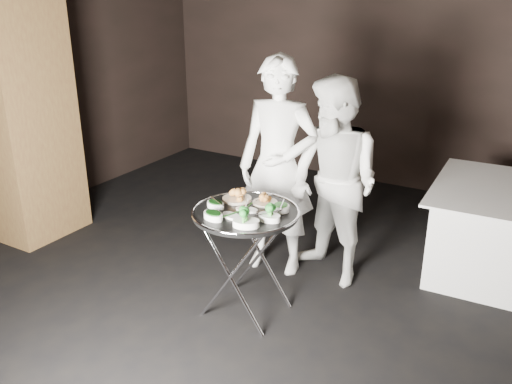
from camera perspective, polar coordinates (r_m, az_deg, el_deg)
The scene contains 18 objects.
floor at distance 4.33m, azimuth -3.16°, elevation -12.99°, with size 6.00×7.00×0.05m, color black.
wall_back at distance 6.85m, azimuth 13.49°, elevation 13.04°, with size 6.00×0.05×3.00m, color black.
column_left at distance 5.71m, azimuth -24.19°, elevation 10.24°, with size 0.80×0.80×3.00m, color brown.
tray_stand at distance 4.12m, azimuth -1.07°, elevation -6.94°, with size 0.57×0.48×0.83m.
serving_tray at distance 3.95m, azimuth -1.10°, elevation -2.17°, with size 0.79×0.79×0.04m.
potato_plate_a at distance 4.13m, azimuth -2.02°, elevation -0.40°, with size 0.22×0.22×0.08m.
potato_plate_b at distance 4.07m, azimuth 0.97°, elevation -0.84°, with size 0.19×0.19×0.07m.
greens_bowl at distance 3.94m, azimuth 2.64°, elevation -1.57°, with size 0.13×0.13×0.07m.
asparagus_plate_a at distance 3.95m, azimuth -0.98°, elevation -1.81°, with size 0.18×0.12×0.03m.
asparagus_plate_b at distance 3.85m, azimuth -2.60°, elevation -2.44°, with size 0.19×0.14×0.03m.
spinach_bowl_a at distance 4.01m, azimuth -4.28°, elevation -1.26°, with size 0.17×0.13×0.06m.
spinach_bowl_b at distance 3.82m, azimuth -4.53°, elevation -2.40°, with size 0.19×0.16×0.07m.
broccoli_bowl_a at distance 3.79m, azimuth 1.41°, elevation -2.55°, with size 0.17×0.13×0.07m.
broccoli_bowl_b at distance 3.69m, azimuth -1.05°, elevation -3.15°, with size 0.22×0.20×0.08m.
serving_utensils at distance 3.98m, azimuth -0.39°, elevation -1.03°, with size 0.59×0.45×0.01m.
waiter_left at distance 4.60m, azimuth 2.31°, elevation 2.60°, with size 0.69×0.45×1.89m, color white.
waiter_right at distance 4.48m, azimuth 8.23°, elevation 0.91°, with size 0.85×0.66×1.74m, color white.
dining_table at distance 5.15m, azimuth 25.37°, elevation -4.00°, with size 1.37×1.37×0.78m.
Camera 1 is at (2.02, -2.96, 2.41)m, focal length 38.00 mm.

